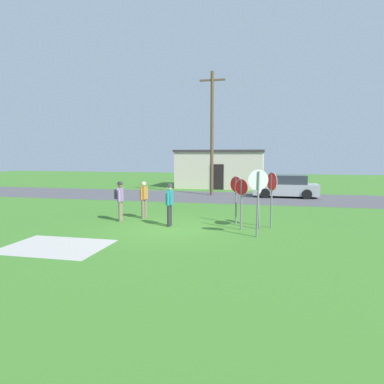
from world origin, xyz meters
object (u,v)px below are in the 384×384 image
(person_in_teal, at_px, (169,202))
(parked_car_on_street, at_px, (286,187))
(stop_sign_tallest, at_px, (259,192))
(stop_sign_leaning_left, at_px, (236,192))
(stop_sign_low_front, at_px, (272,190))
(person_with_sunhat, at_px, (144,198))
(utility_pole, at_px, (212,132))
(stop_sign_leaning_right, at_px, (258,191))
(person_near_signs, at_px, (120,198))
(stop_sign_far_back, at_px, (241,196))

(person_in_teal, bearing_deg, parked_car_on_street, 65.32)
(stop_sign_tallest, xyz_separation_m, stop_sign_leaning_left, (-0.96, 0.85, -0.10))
(stop_sign_tallest, xyz_separation_m, person_in_teal, (-3.54, -0.25, -0.48))
(stop_sign_low_front, distance_m, person_with_sunhat, 5.75)
(utility_pole, height_order, person_with_sunhat, utility_pole)
(person_in_teal, distance_m, person_with_sunhat, 2.16)
(stop_sign_low_front, xyz_separation_m, stop_sign_leaning_left, (-1.45, 0.50, -0.16))
(stop_sign_low_front, relative_size, stop_sign_leaning_right, 0.93)
(parked_car_on_street, distance_m, stop_sign_tallest, 10.94)
(utility_pole, relative_size, stop_sign_leaning_right, 3.60)
(parked_car_on_street, bearing_deg, stop_sign_leaning_left, -104.07)
(stop_sign_low_front, xyz_separation_m, person_with_sunhat, (-5.66, 0.82, -0.57))
(utility_pole, height_order, stop_sign_leaning_right, utility_pole)
(stop_sign_leaning_right, distance_m, person_near_signs, 6.27)
(stop_sign_tallest, distance_m, person_in_teal, 3.58)
(utility_pole, bearing_deg, stop_sign_leaning_right, -73.35)
(stop_sign_far_back, xyz_separation_m, stop_sign_tallest, (0.64, 0.30, 0.13))
(utility_pole, distance_m, stop_sign_tallest, 11.84)
(stop_sign_tallest, xyz_separation_m, stop_sign_leaning_right, (0.02, -1.42, 0.17))
(stop_sign_leaning_right, bearing_deg, person_in_teal, 161.89)
(stop_sign_low_front, distance_m, stop_sign_tallest, 0.61)
(utility_pole, height_order, parked_car_on_street, utility_pole)
(parked_car_on_street, xyz_separation_m, stop_sign_leaning_left, (-2.49, -9.95, 0.67))
(parked_car_on_street, xyz_separation_m, person_with_sunhat, (-6.71, -9.63, 0.26))
(utility_pole, distance_m, person_near_signs, 11.33)
(stop_sign_far_back, relative_size, stop_sign_leaning_left, 0.99)
(parked_car_on_street, height_order, stop_sign_leaning_right, stop_sign_leaning_right)
(utility_pole, relative_size, stop_sign_far_back, 4.34)
(utility_pole, bearing_deg, stop_sign_leaning_left, -74.92)
(parked_car_on_street, bearing_deg, utility_pole, 179.52)
(utility_pole, distance_m, person_with_sunhat, 10.42)
(person_with_sunhat, xyz_separation_m, person_near_signs, (-0.80, -0.85, 0.06))
(person_with_sunhat, bearing_deg, person_in_teal, -41.20)
(stop_sign_leaning_left, relative_size, person_near_signs, 1.16)
(parked_car_on_street, distance_m, stop_sign_leaning_right, 12.35)
(stop_sign_leaning_left, height_order, person_with_sunhat, stop_sign_leaning_left)
(person_near_signs, bearing_deg, utility_pole, 77.56)
(person_in_teal, bearing_deg, stop_sign_leaning_left, 23.13)
(stop_sign_far_back, relative_size, stop_sign_tallest, 0.93)
(utility_pole, relative_size, stop_sign_low_front, 3.88)
(utility_pole, height_order, stop_sign_far_back, utility_pole)
(stop_sign_leaning_right, relative_size, person_with_sunhat, 1.42)
(stop_sign_leaning_left, bearing_deg, stop_sign_leaning_right, -66.76)
(stop_sign_far_back, height_order, person_in_teal, stop_sign_far_back)
(stop_sign_tallest, height_order, person_in_teal, stop_sign_tallest)
(parked_car_on_street, relative_size, person_with_sunhat, 2.55)
(stop_sign_far_back, bearing_deg, stop_sign_leaning_left, 105.15)
(utility_pole, distance_m, parked_car_on_street, 6.44)
(stop_sign_low_front, distance_m, person_in_teal, 4.12)
(utility_pole, bearing_deg, stop_sign_far_back, -74.92)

